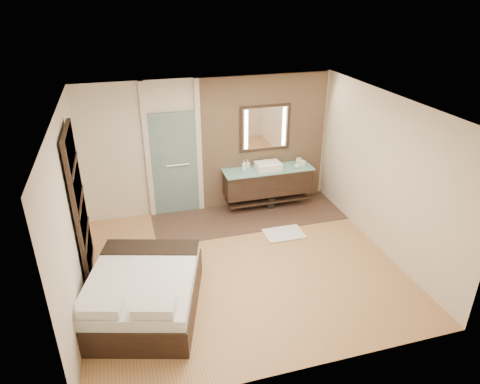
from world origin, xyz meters
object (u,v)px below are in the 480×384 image
object	(u,v)px
mirror_unit	(265,128)
waste_bin	(270,202)
vanity	(267,181)
bed	(143,292)

from	to	relation	value
mirror_unit	waste_bin	bearing A→B (deg)	-80.03
vanity	waste_bin	size ratio (longest dim) A/B	7.36
mirror_unit	bed	xyz separation A→B (m)	(-2.75, -2.77, -1.35)
mirror_unit	bed	distance (m)	4.13
mirror_unit	waste_bin	world-z (taller)	mirror_unit
vanity	bed	size ratio (longest dim) A/B	0.83
vanity	mirror_unit	xyz separation A→B (m)	(0.00, 0.24, 1.07)
vanity	bed	xyz separation A→B (m)	(-2.75, -2.54, -0.28)
vanity	bed	distance (m)	3.75
bed	waste_bin	world-z (taller)	bed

